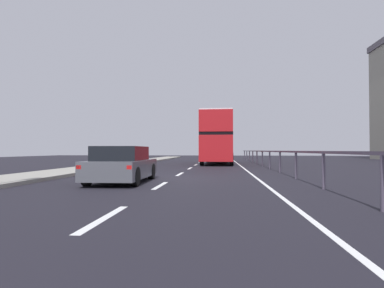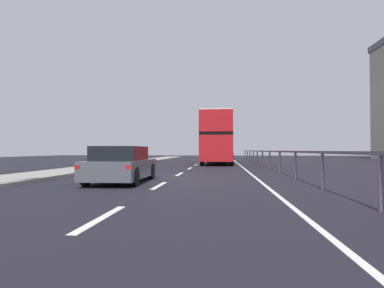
{
  "view_description": "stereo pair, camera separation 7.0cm",
  "coord_description": "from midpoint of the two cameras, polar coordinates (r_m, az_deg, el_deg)",
  "views": [
    {
      "loc": [
        2.01,
        -13.12,
        1.18
      ],
      "look_at": [
        0.15,
        7.45,
        1.59
      ],
      "focal_mm": 29.54,
      "sensor_mm": 36.0,
      "label": 1
    },
    {
      "loc": [
        2.08,
        -13.11,
        1.18
      ],
      "look_at": [
        0.15,
        7.45,
        1.59
      ],
      "focal_mm": 29.54,
      "sensor_mm": 36.0,
      "label": 2
    }
  ],
  "objects": [
    {
      "name": "bridge_side_railing",
      "position": [
        22.33,
        13.27,
        -1.76
      ],
      "size": [
        0.1,
        42.0,
        1.16
      ],
      "color": "#504758",
      "rests_on": "ground"
    },
    {
      "name": "double_decker_bus_red",
      "position": [
        28.09,
        4.86,
        1.12
      ],
      "size": [
        2.8,
        10.24,
        4.28
      ],
      "rotation": [
        0.0,
        0.0,
        -0.03
      ],
      "color": "#AB161B",
      "rests_on": "ground"
    },
    {
      "name": "lane_paint_markings",
      "position": [
        21.6,
        5.86,
        -4.27
      ],
      "size": [
        3.67,
        46.0,
        0.01
      ],
      "color": "silver",
      "rests_on": "ground"
    },
    {
      "name": "ground_plane",
      "position": [
        13.33,
        -3.5,
        -6.44
      ],
      "size": [
        73.63,
        120.0,
        0.1
      ],
      "primitive_type": "cube",
      "color": "black"
    },
    {
      "name": "hatchback_car_near",
      "position": [
        11.94,
        -12.44,
        -3.71
      ],
      "size": [
        1.9,
        4.1,
        1.32
      ],
      "rotation": [
        0.0,
        0.0,
        0.02
      ],
      "color": "#4E5058",
      "rests_on": "ground"
    },
    {
      "name": "near_sidewalk_kerb",
      "position": [
        15.4,
        -26.04,
        -5.16
      ],
      "size": [
        2.56,
        80.0,
        0.14
      ],
      "primitive_type": "cube",
      "color": "gray",
      "rests_on": "ground"
    }
  ]
}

